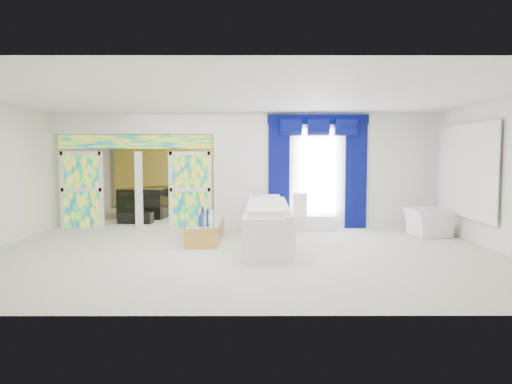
{
  "coord_description": "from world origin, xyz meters",
  "views": [
    {
      "loc": [
        0.28,
        -11.44,
        1.86
      ],
      "look_at": [
        0.3,
        -1.2,
        1.1
      ],
      "focal_mm": 33.33,
      "sensor_mm": 36.0,
      "label": 1
    }
  ],
  "objects_px": {
    "white_sofa": "(267,225)",
    "coffee_table": "(206,231)",
    "console_table": "(312,223)",
    "grand_piano": "(148,202)",
    "armchair": "(427,222)"
  },
  "relations": [
    {
      "from": "white_sofa",
      "to": "coffee_table",
      "type": "height_order",
      "value": "white_sofa"
    },
    {
      "from": "white_sofa",
      "to": "coffee_table",
      "type": "xyz_separation_m",
      "value": [
        -1.35,
        0.3,
        -0.18
      ]
    },
    {
      "from": "console_table",
      "to": "grand_piano",
      "type": "xyz_separation_m",
      "value": [
        -4.79,
        2.83,
        0.27
      ]
    },
    {
      "from": "armchair",
      "to": "console_table",
      "type": "bearing_deg",
      "value": 66.08
    },
    {
      "from": "console_table",
      "to": "armchair",
      "type": "relative_size",
      "value": 1.11
    },
    {
      "from": "white_sofa",
      "to": "coffee_table",
      "type": "bearing_deg",
      "value": 168.69
    },
    {
      "from": "grand_piano",
      "to": "coffee_table",
      "type": "bearing_deg",
      "value": -56.13
    },
    {
      "from": "white_sofa",
      "to": "console_table",
      "type": "height_order",
      "value": "white_sofa"
    },
    {
      "from": "console_table",
      "to": "coffee_table",
      "type": "bearing_deg",
      "value": -148.75
    },
    {
      "from": "armchair",
      "to": "grand_piano",
      "type": "relative_size",
      "value": 0.55
    },
    {
      "from": "armchair",
      "to": "white_sofa",
      "type": "bearing_deg",
      "value": 98.65
    },
    {
      "from": "coffee_table",
      "to": "grand_piano",
      "type": "distance_m",
      "value": 4.92
    },
    {
      "from": "coffee_table",
      "to": "armchair",
      "type": "bearing_deg",
      "value": 7.41
    },
    {
      "from": "grand_piano",
      "to": "armchair",
      "type": "bearing_deg",
      "value": -19.94
    },
    {
      "from": "white_sofa",
      "to": "grand_piano",
      "type": "height_order",
      "value": "grand_piano"
    }
  ]
}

